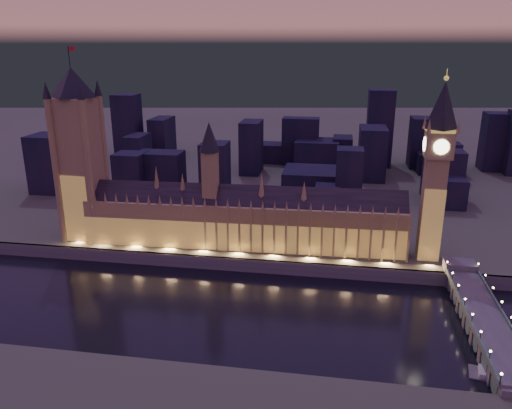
% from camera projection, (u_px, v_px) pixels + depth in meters
% --- Properties ---
extents(ground_plane, '(2000.00, 2000.00, 0.00)m').
position_uv_depth(ground_plane, '(230.00, 305.00, 261.72)').
color(ground_plane, black).
rests_on(ground_plane, ground).
extents(north_bank, '(2000.00, 960.00, 8.00)m').
position_uv_depth(north_bank, '(303.00, 132.00, 748.79)').
color(north_bank, '#3C4834').
rests_on(north_bank, ground).
extents(embankment_wall, '(2000.00, 2.50, 8.00)m').
position_uv_depth(embankment_wall, '(244.00, 265.00, 298.99)').
color(embankment_wall, '#434853').
rests_on(embankment_wall, ground).
extents(palace_of_westminster, '(202.00, 26.17, 78.00)m').
position_uv_depth(palace_of_westminster, '(241.00, 218.00, 312.45)').
color(palace_of_westminster, '#8F7151').
rests_on(palace_of_westminster, north_bank).
extents(victoria_tower, '(31.68, 31.68, 121.17)m').
position_uv_depth(victoria_tower, '(79.00, 147.00, 315.84)').
color(victoria_tower, '#8F7151').
rests_on(victoria_tower, north_bank).
extents(elizabeth_tower, '(18.00, 18.00, 109.79)m').
position_uv_depth(elizabeth_tower, '(437.00, 157.00, 281.97)').
color(elizabeth_tower, '#8F7151').
rests_on(elizabeth_tower, north_bank).
extents(westminster_bridge, '(17.42, 113.00, 15.90)m').
position_uv_depth(westminster_bridge, '(481.00, 318.00, 237.64)').
color(westminster_bridge, '#434853').
rests_on(westminster_bridge, ground).
extents(city_backdrop, '(466.24, 215.63, 78.46)m').
position_uv_depth(city_backdrop, '(315.00, 153.00, 478.18)').
color(city_backdrop, black).
rests_on(city_backdrop, north_bank).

